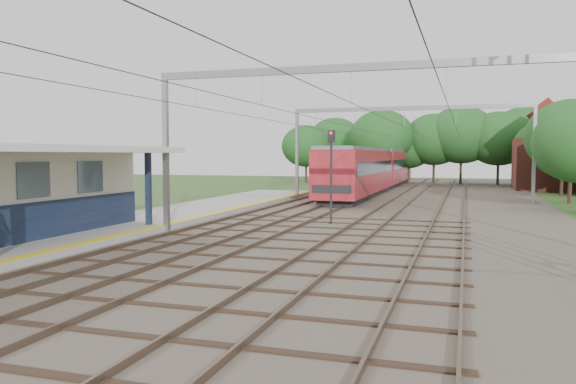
% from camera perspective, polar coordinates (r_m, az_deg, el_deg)
% --- Properties ---
extents(ballast_bed, '(18.00, 90.00, 0.10)m').
position_cam_1_polar(ballast_bed, '(37.16, 12.06, -1.55)').
color(ballast_bed, '#473D33').
rests_on(ballast_bed, ground).
extents(platform, '(5.00, 52.00, 0.35)m').
position_cam_1_polar(platform, '(25.92, -18.12, -3.67)').
color(platform, gray).
rests_on(platform, ground).
extents(yellow_stripe, '(0.45, 52.00, 0.01)m').
position_cam_1_polar(yellow_stripe, '(24.65, -13.87, -3.54)').
color(yellow_stripe, yellow).
rests_on(yellow_stripe, platform).
extents(rail_tracks, '(11.80, 88.00, 0.15)m').
position_cam_1_polar(rail_tracks, '(37.47, 8.25, -1.27)').
color(rail_tracks, brown).
rests_on(rail_tracks, ballast_bed).
extents(catenary_system, '(17.22, 88.00, 7.00)m').
position_cam_1_polar(catenary_system, '(32.45, 10.29, 7.37)').
color(catenary_system, gray).
rests_on(catenary_system, ground).
extents(tree_band, '(31.72, 30.88, 8.82)m').
position_cam_1_polar(tree_band, '(64.08, 14.35, 4.99)').
color(tree_band, '#382619').
rests_on(tree_band, ground).
extents(house_far, '(8.00, 6.12, 8.66)m').
position_cam_1_polar(house_far, '(59.44, 25.83, 3.20)').
color(house_far, brown).
rests_on(house_far, ground).
extents(train, '(3.00, 37.32, 3.93)m').
position_cam_1_polar(train, '(53.70, 9.00, 2.40)').
color(train, black).
rests_on(train, ballast_bed).
extents(signal_post, '(0.34, 0.29, 4.64)m').
position_cam_1_polar(signal_post, '(27.16, 4.41, 2.81)').
color(signal_post, black).
rests_on(signal_post, ground).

